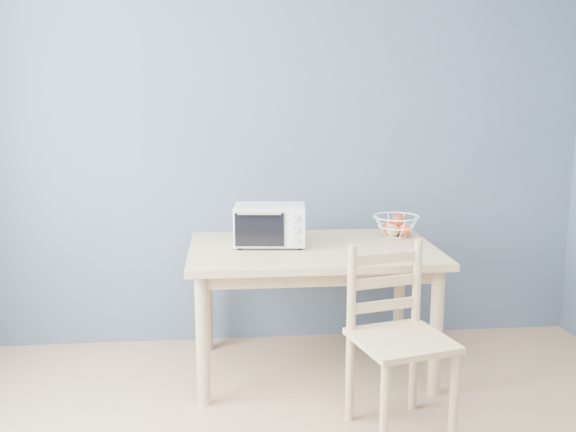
{
  "coord_description": "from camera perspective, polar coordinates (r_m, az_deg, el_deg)",
  "views": [
    {
      "loc": [
        -0.31,
        -1.82,
        1.62
      ],
      "look_at": [
        0.03,
        1.71,
        0.93
      ],
      "focal_mm": 40.0,
      "sensor_mm": 36.0,
      "label": 1
    }
  ],
  "objects": [
    {
      "name": "room",
      "position": [
        1.88,
        4.18,
        1.18
      ],
      "size": [
        4.01,
        4.51,
        2.61
      ],
      "color": "#A2835A",
      "rests_on": "ground"
    },
    {
      "name": "dining_table",
      "position": [
        3.69,
        2.19,
        -4.28
      ],
      "size": [
        1.4,
        0.9,
        0.75
      ],
      "color": "#CFB57C",
      "rests_on": "ground"
    },
    {
      "name": "toaster_oven",
      "position": [
        3.66,
        -1.88,
        -0.75
      ],
      "size": [
        0.42,
        0.32,
        0.24
      ],
      "rotation": [
        0.0,
        0.0,
        -0.1
      ],
      "color": "silver",
      "rests_on": "dining_table"
    },
    {
      "name": "dining_chair",
      "position": [
        3.17,
        9.68,
        -10.93
      ],
      "size": [
        0.51,
        0.51,
        0.9
      ],
      "rotation": [
        0.0,
        0.0,
        0.25
      ],
      "color": "#CFB57C",
      "rests_on": "ground"
    },
    {
      "name": "fruit_basket",
      "position": [
        3.95,
        9.55,
        -0.86
      ],
      "size": [
        0.32,
        0.32,
        0.14
      ],
      "rotation": [
        0.0,
        0.0,
        0.13
      ],
      "color": "white",
      "rests_on": "dining_table"
    }
  ]
}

